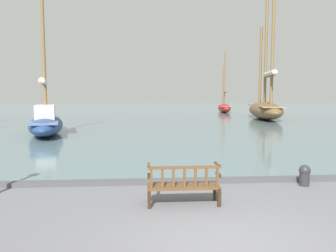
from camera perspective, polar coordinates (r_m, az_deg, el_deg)
The scene contains 8 objects.
ground_plane at distance 5.73m, azimuth 10.36°, elevation -20.01°, with size 160.00×160.00×0.00m, color slate.
harbor_water at distance 49.07m, azimuth -2.64°, elevation 2.72°, with size 100.00×80.00×0.08m, color slate.
quay_edge_kerb at distance 9.26m, azimuth 4.30°, elevation -9.49°, with size 40.00×0.30×0.12m, color #4C4C50.
park_bench at distance 7.39m, azimuth 2.72°, elevation -10.09°, with size 1.60×0.52×0.92m.
sailboat_distant_harbor at distance 33.25m, azimuth 16.52°, elevation 3.18°, with size 4.44×10.68×13.62m.
sailboat_far_starboard at distance 20.92m, azimuth -20.48°, elevation 0.75°, with size 3.64×9.16×9.43m.
sailboat_nearest_starboard at distance 44.32m, azimuth 9.77°, elevation 3.24°, with size 2.39×6.58×7.96m.
mooring_bollard at distance 9.64m, azimuth 22.69°, elevation -7.77°, with size 0.30×0.30×0.57m.
Camera 1 is at (-1.34, -4.99, 2.46)m, focal length 35.00 mm.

